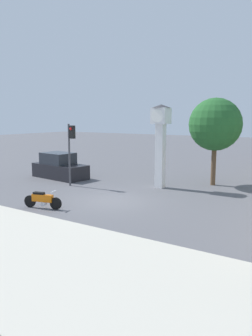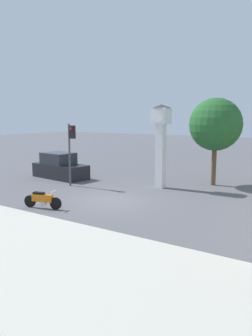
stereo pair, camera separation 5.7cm
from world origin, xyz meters
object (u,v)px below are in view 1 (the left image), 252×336
(motorcycle, at_px, (43,200))
(parked_car, at_px, (60,167))
(clock_tower, at_px, (161,134))
(traffic_light, at_px, (71,143))
(street_tree, at_px, (215,125))

(motorcycle, relative_size, parked_car, 0.44)
(motorcycle, height_order, parked_car, parked_car)
(motorcycle, bearing_deg, clock_tower, 55.29)
(clock_tower, height_order, traffic_light, clock_tower)
(traffic_light, height_order, street_tree, street_tree)
(traffic_light, height_order, parked_car, traffic_light)
(motorcycle, distance_m, traffic_light, 5.66)
(clock_tower, xyz_separation_m, street_tree, (2.50, 2.54, 0.51))
(traffic_light, xyz_separation_m, parked_car, (-2.62, 1.63, -1.94))
(street_tree, bearing_deg, clock_tower, -134.52)
(traffic_light, distance_m, street_tree, 9.06)
(clock_tower, xyz_separation_m, parked_car, (-7.51, -0.95, -2.57))
(motorcycle, xyz_separation_m, traffic_light, (-2.34, 4.62, 2.27))
(motorcycle, bearing_deg, traffic_light, 101.64)
(clock_tower, bearing_deg, traffic_light, -152.19)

